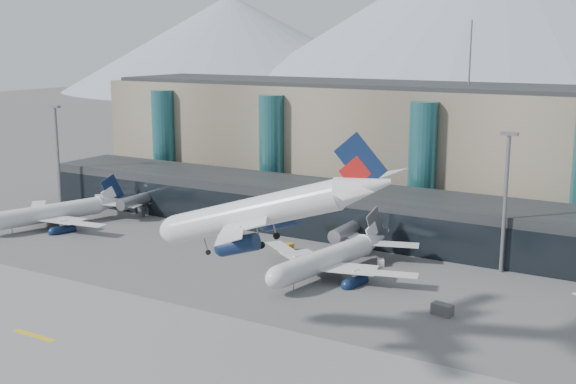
# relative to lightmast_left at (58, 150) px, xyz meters

# --- Properties ---
(ground) EXTENTS (900.00, 900.00, 0.00)m
(ground) POSITION_rel_lightmast_left_xyz_m (80.00, -45.00, -14.42)
(ground) COLOR #515154
(ground) RESTS_ON ground
(runway_strip) EXTENTS (400.00, 40.00, 0.04)m
(runway_strip) POSITION_rel_lightmast_left_xyz_m (80.00, -60.00, -14.40)
(runway_strip) COLOR slate
(runway_strip) RESTS_ON ground
(runway_markings) EXTENTS (128.00, 1.00, 0.02)m
(runway_markings) POSITION_rel_lightmast_left_xyz_m (80.00, -60.00, -14.37)
(runway_markings) COLOR gold
(runway_markings) RESTS_ON ground
(concourse) EXTENTS (170.00, 27.00, 10.00)m
(concourse) POSITION_rel_lightmast_left_xyz_m (79.98, 12.73, -9.45)
(concourse) COLOR black
(concourse) RESTS_ON ground
(terminal_main) EXTENTS (130.00, 30.00, 31.00)m
(terminal_main) POSITION_rel_lightmast_left_xyz_m (55.00, 45.00, 1.03)
(terminal_main) COLOR gray
(terminal_main) RESTS_ON ground
(teal_towers) EXTENTS (116.40, 19.40, 46.00)m
(teal_towers) POSITION_rel_lightmast_left_xyz_m (65.01, 29.01, -0.41)
(teal_towers) COLOR #246067
(teal_towers) RESTS_ON ground
(lightmast_left) EXTENTS (3.00, 1.20, 25.60)m
(lightmast_left) POSITION_rel_lightmast_left_xyz_m (0.00, 0.00, 0.00)
(lightmast_left) COLOR slate
(lightmast_left) RESTS_ON ground
(lightmast_mid) EXTENTS (3.00, 1.20, 25.60)m
(lightmast_mid) POSITION_rel_lightmast_left_xyz_m (110.00, 3.00, 0.00)
(lightmast_mid) COLOR slate
(lightmast_mid) RESTS_ON ground
(hero_jet) EXTENTS (35.15, 35.16, 11.42)m
(hero_jet) POSITION_rel_lightmast_left_xyz_m (92.97, -47.66, 6.48)
(hero_jet) COLOR silver
(hero_jet) RESTS_ON ground
(jet_parked_left) EXTENTS (33.83, 35.66, 11.45)m
(jet_parked_left) POSITION_rel_lightmast_left_xyz_m (14.93, -12.63, -10.09)
(jet_parked_left) COLOR silver
(jet_parked_left) RESTS_ON ground
(jet_parked_mid) EXTENTS (34.86, 35.30, 11.40)m
(jet_parked_mid) POSITION_rel_lightmast_left_xyz_m (84.31, -12.59, -10.11)
(jet_parked_mid) COLOR silver
(jet_parked_mid) RESTS_ON ground
(veh_b) EXTENTS (2.31, 3.14, 1.63)m
(veh_b) POSITION_rel_lightmast_left_xyz_m (69.85, -5.82, -13.60)
(veh_b) COLOR #C28B16
(veh_b) RESTS_ON ground
(veh_c) EXTENTS (3.47, 2.29, 1.78)m
(veh_c) POSITION_rel_lightmast_left_xyz_m (107.61, -22.78, -13.53)
(veh_c) COLOR #47474B
(veh_c) RESTS_ON ground
(veh_f) EXTENTS (2.92, 3.49, 1.73)m
(veh_f) POSITION_rel_lightmast_left_xyz_m (13.09, -12.51, -13.56)
(veh_f) COLOR #47474B
(veh_f) RESTS_ON ground
(veh_g) EXTENTS (2.03, 2.41, 1.22)m
(veh_g) POSITION_rel_lightmast_left_xyz_m (89.62, -4.62, -13.81)
(veh_g) COLOR silver
(veh_g) RESTS_ON ground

